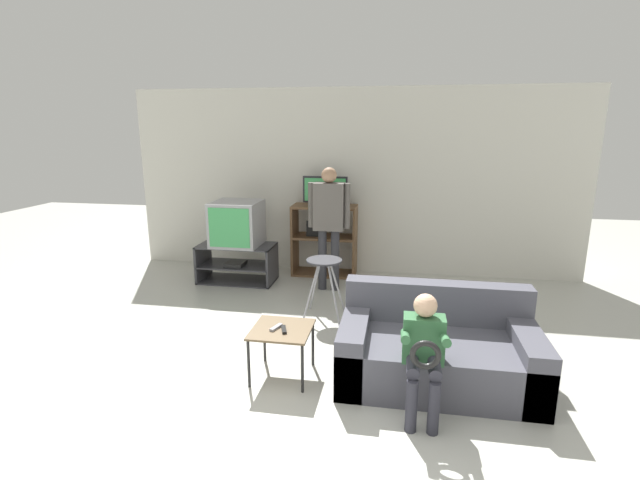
% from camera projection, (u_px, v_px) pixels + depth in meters
% --- Properties ---
extents(ground_plane, '(18.00, 18.00, 0.00)m').
position_uv_depth(ground_plane, '(278.00, 462.00, 2.93)').
color(ground_plane, '#B7B7AD').
extents(wall_back, '(6.40, 0.06, 2.60)m').
position_uv_depth(wall_back, '(352.00, 182.00, 6.58)').
color(wall_back, beige).
rests_on(wall_back, ground_plane).
extents(tv_stand, '(1.02, 0.53, 0.51)m').
position_uv_depth(tv_stand, '(237.00, 263.00, 6.32)').
color(tv_stand, '#38383D').
rests_on(tv_stand, ground_plane).
extents(television_main, '(0.62, 0.61, 0.59)m').
position_uv_depth(television_main, '(237.00, 223.00, 6.19)').
color(television_main, '#9E9EA3').
rests_on(television_main, tv_stand).
extents(media_shelf, '(0.90, 0.42, 1.00)m').
position_uv_depth(media_shelf, '(324.00, 240.00, 6.56)').
color(media_shelf, brown).
rests_on(media_shelf, ground_plane).
extents(television_flat, '(0.62, 0.20, 0.41)m').
position_uv_depth(television_flat, '(325.00, 192.00, 6.39)').
color(television_flat, black).
rests_on(television_flat, media_shelf).
extents(folding_stool, '(0.43, 0.45, 0.67)m').
position_uv_depth(folding_stool, '(324.00, 269.00, 5.03)').
color(folding_stool, '#99999E').
rests_on(folding_stool, ground_plane).
extents(snack_table, '(0.49, 0.49, 0.43)m').
position_uv_depth(snack_table, '(282.00, 334.00, 3.86)').
color(snack_table, brown).
rests_on(snack_table, ground_plane).
extents(remote_control_black, '(0.08, 0.15, 0.02)m').
position_uv_depth(remote_control_black, '(284.00, 330.00, 3.81)').
color(remote_control_black, black).
rests_on(remote_control_black, snack_table).
extents(remote_control_white, '(0.08, 0.15, 0.02)m').
position_uv_depth(remote_control_white, '(276.00, 327.00, 3.85)').
color(remote_control_white, gray).
rests_on(remote_control_white, snack_table).
extents(couch, '(1.59, 0.92, 0.74)m').
position_uv_depth(couch, '(437.00, 350.00, 3.85)').
color(couch, '#4C4C56').
rests_on(couch, ground_plane).
extents(person_standing_adult, '(0.53, 0.20, 1.58)m').
position_uv_depth(person_standing_adult, '(329.00, 217.00, 5.83)').
color(person_standing_adult, '#2D2D33').
rests_on(person_standing_adult, ground_plane).
extents(person_seated_child, '(0.33, 0.43, 0.91)m').
position_uv_depth(person_seated_child, '(424.00, 347.00, 3.30)').
color(person_seated_child, '#2D2D38').
rests_on(person_seated_child, ground_plane).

